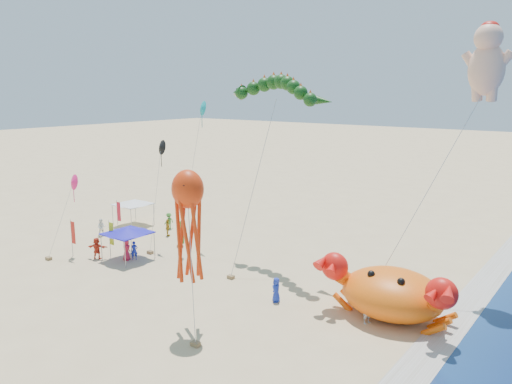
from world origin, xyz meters
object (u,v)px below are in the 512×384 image
canopy_blue (127,231)px  crab_inflatable (392,292)px  dragon_kite (275,93)px  octopus_kite (188,217)px  canopy_white (133,202)px  cherub_kite (487,60)px

canopy_blue → crab_inflatable: bearing=7.4°
dragon_kite → octopus_kite: dragon_kite is taller
canopy_blue → canopy_white: 10.84m
crab_inflatable → octopus_kite: bearing=-136.9°
cherub_kite → octopus_kite: (-11.36, -15.88, -8.94)m
cherub_kite → canopy_blue: (-23.98, -10.38, -13.19)m
canopy_blue → canopy_white: size_ratio=1.02×
cherub_kite → canopy_white: cherub_kite is taller
crab_inflatable → dragon_kite: size_ratio=0.58×
dragon_kite → octopus_kite: size_ratio=1.55×
cherub_kite → dragon_kite: bearing=-166.0°
crab_inflatable → canopy_blue: bearing=-172.6°
octopus_kite → canopy_white: (-20.75, 12.66, -4.25)m
cherub_kite → canopy_white: bearing=-174.3°
dragon_kite → octopus_kite: 14.37m
dragon_kite → octopus_kite: bearing=-77.2°
crab_inflatable → cherub_kite: size_ratio=0.47×
octopus_kite → canopy_blue: (-12.62, 5.50, -4.25)m
crab_inflatable → cherub_kite: bearing=71.8°
cherub_kite → octopus_kite: size_ratio=1.92×
crab_inflatable → canopy_white: crab_inflatable is taller
octopus_kite → canopy_blue: octopus_kite is taller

